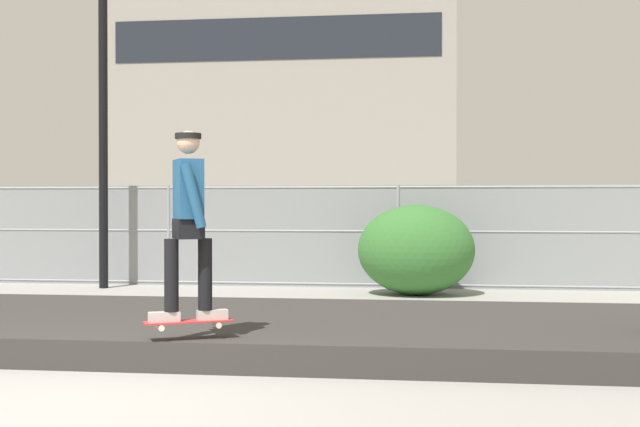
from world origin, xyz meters
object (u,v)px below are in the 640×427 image
at_px(shrub_left, 416,250).
at_px(street_lamp, 103,21).
at_px(parked_car_mid, 366,234).
at_px(skateboard, 188,322).
at_px(parked_car_near, 138,233).
at_px(skater, 188,213).

bearing_deg(shrub_left, street_lamp, 175.82).
bearing_deg(parked_car_mid, skateboard, -93.49).
height_order(street_lamp, shrub_left, street_lamp).
relative_size(skateboard, shrub_left, 0.42).
height_order(skateboard, shrub_left, shrub_left).
bearing_deg(skateboard, parked_car_near, 111.73).
bearing_deg(parked_car_near, shrub_left, -36.65).
distance_m(skateboard, shrub_left, 6.99).
bearing_deg(parked_car_mid, shrub_left, -75.61).
relative_size(parked_car_near, shrub_left, 2.29).
xyz_separation_m(street_lamp, parked_car_near, (-0.94, 4.44, -3.94)).
bearing_deg(street_lamp, shrub_left, -4.18).
xyz_separation_m(skateboard, street_lamp, (-3.67, 7.12, 4.34)).
xyz_separation_m(skateboard, shrub_left, (1.91, 6.72, 0.31)).
distance_m(skateboard, parked_car_near, 12.46).
height_order(skateboard, parked_car_mid, parked_car_mid).
bearing_deg(skateboard, street_lamp, 117.25).
bearing_deg(skateboard, shrub_left, 74.12).
distance_m(skater, parked_car_near, 12.47).
relative_size(skateboard, parked_car_mid, 0.18).
xyz_separation_m(skater, street_lamp, (-3.67, 7.12, 3.34)).
xyz_separation_m(skateboard, skater, (0.00, 0.00, 0.99)).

